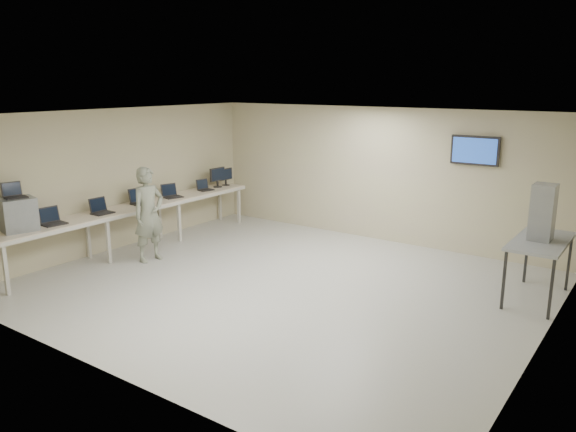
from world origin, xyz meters
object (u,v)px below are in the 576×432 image
Objects in this scene: workbench at (135,209)px; equipment_box at (18,214)px; side_table at (541,244)px; soldier at (149,214)px.

equipment_box is at bearing -91.53° from workbench.
equipment_box is 0.34× the size of side_table.
workbench is 0.84m from soldier.
soldier reaches higher than workbench.
workbench is 3.74× the size of side_table.
workbench is 2.38m from equipment_box.
workbench is at bearing 73.35° from soldier.
equipment_box is at bearing -150.24° from side_table.
soldier is 6.75m from side_table.
soldier is (0.83, 2.04, -0.28)m from equipment_box.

